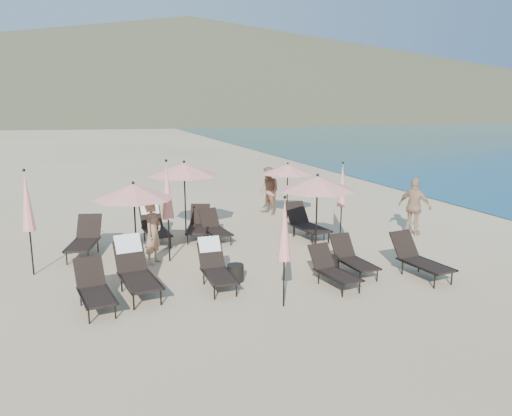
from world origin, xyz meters
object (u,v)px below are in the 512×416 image
object	(u,v)px
umbrella_open_1	(317,183)
side_table_0	(236,273)
lounger_3	(333,269)
umbrella_closed_2	(27,202)
lounger_2	(215,265)
umbrella_closed_1	(342,186)
beachgoer_a	(153,233)
lounger_10	(305,224)
lounger_7	(154,224)
lounger_8	(215,227)
lounger_1	(135,268)
umbrella_open_2	(184,169)
umbrella_closed_0	(284,230)
beachgoer_c	(415,206)
umbrella_closed_3	(167,191)
lounger_9	(199,224)
lounger_4	(352,258)
lounger_0	(94,288)
lounger_5	(419,258)
lounger_6	(85,239)
beachgoer_b	(269,191)
umbrella_open_0	(134,191)
side_table_1	(330,265)
lounger_11	(306,223)
umbrella_open_3	(288,169)

from	to	relation	value
umbrella_open_1	side_table_0	size ratio (longest dim) A/B	5.65
lounger_3	umbrella_closed_2	size ratio (longest dim) A/B	0.59
lounger_2	lounger_3	xyz separation A→B (m)	(2.58, -0.90, -0.09)
umbrella_closed_2	lounger_2	bearing A→B (deg)	-27.98
umbrella_closed_1	beachgoer_a	bearing A→B (deg)	-174.35
umbrella_closed_1	lounger_10	bearing A→B (deg)	149.53
lounger_7	lounger_8	size ratio (longest dim) A/B	1.15
lounger_1	lounger_7	xyz separation A→B (m)	(0.97, 4.16, -0.02)
umbrella_closed_1	umbrella_open_2	bearing A→B (deg)	157.00
lounger_3	beachgoer_a	xyz separation A→B (m)	(-3.72, 3.02, 0.44)
lounger_7	umbrella_closed_0	world-z (taller)	umbrella_closed_0
beachgoer_c	side_table_0	bearing A→B (deg)	79.57
umbrella_closed_3	lounger_9	bearing A→B (deg)	58.70
lounger_4	side_table_0	size ratio (longest dim) A/B	3.80
lounger_3	beachgoer_a	size ratio (longest dim) A/B	0.92
lounger_0	lounger_7	xyz separation A→B (m)	(1.87, 4.78, 0.11)
lounger_5	lounger_10	distance (m)	4.43
umbrella_open_1	umbrella_open_2	bearing A→B (deg)	131.94
lounger_2	lounger_10	xyz separation A→B (m)	(3.77, 3.28, -0.08)
umbrella_open_1	beachgoer_a	xyz separation A→B (m)	(-4.35, 0.83, -1.21)
lounger_6	side_table_0	xyz separation A→B (m)	(3.39, -3.35, -0.27)
side_table_0	beachgoer_c	bearing A→B (deg)	18.81
lounger_0	lounger_8	world-z (taller)	lounger_0
lounger_10	beachgoer_b	xyz separation A→B (m)	(0.07, 3.47, 0.50)
lounger_10	umbrella_closed_3	xyz separation A→B (m)	(-4.49, -1.09, 1.51)
umbrella_open_0	beachgoer_b	bearing A→B (deg)	41.21
side_table_0	side_table_1	size ratio (longest dim) A/B	0.86
lounger_3	lounger_5	world-z (taller)	lounger_5
lounger_9	umbrella_open_1	distance (m)	4.29
umbrella_open_1	umbrella_open_2	xyz separation A→B (m)	(-2.99, 3.33, 0.10)
lounger_1	lounger_8	bearing A→B (deg)	44.96
umbrella_closed_0	lounger_9	bearing A→B (deg)	94.74
lounger_9	beachgoer_c	world-z (taller)	beachgoer_c
lounger_7	lounger_11	distance (m)	4.73
lounger_9	umbrella_closed_1	world-z (taller)	umbrella_closed_1
umbrella_closed_0	umbrella_closed_1	distance (m)	5.72
lounger_5	umbrella_open_1	world-z (taller)	umbrella_open_1
lounger_9	umbrella_open_0	world-z (taller)	umbrella_open_0
lounger_7	lounger_11	xyz separation A→B (m)	(4.57, -1.20, -0.05)
lounger_3	lounger_4	world-z (taller)	lounger_4
lounger_8	lounger_9	world-z (taller)	lounger_9
lounger_11	umbrella_open_3	size ratio (longest dim) A/B	0.90
lounger_10	umbrella_closed_0	bearing A→B (deg)	-128.03
lounger_11	umbrella_closed_0	xyz separation A→B (m)	(-2.69, -4.78, 1.16)
lounger_3	umbrella_open_1	bearing A→B (deg)	65.87
lounger_3	beachgoer_a	bearing A→B (deg)	132.57
umbrella_closed_0	lounger_3	bearing A→B (deg)	26.27
umbrella_closed_2	umbrella_closed_1	bearing A→B (deg)	3.42
umbrella_open_1	side_table_1	distance (m)	2.38
lounger_9	umbrella_closed_2	bearing A→B (deg)	-137.50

